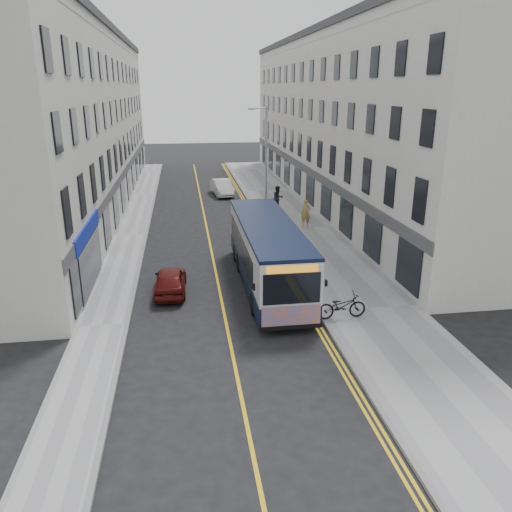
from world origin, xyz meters
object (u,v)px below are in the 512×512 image
object	(u,v)px
city_bus	(268,252)
car_white	(222,187)
streetlamp	(265,161)
pedestrian_far	(278,198)
car_maroon	(170,280)
pedestrian_near	(306,213)
bicycle	(342,306)

from	to	relation	value
city_bus	car_white	bearing A→B (deg)	91.00
streetlamp	pedestrian_far	world-z (taller)	streetlamp
pedestrian_far	car_maroon	xyz separation A→B (m)	(-8.02, -15.13, -0.46)
pedestrian_far	pedestrian_near	bearing A→B (deg)	-104.29
car_white	car_maroon	bearing A→B (deg)	-108.13
bicycle	car_white	distance (m)	26.41
streetlamp	bicycle	distance (m)	16.44
pedestrian_far	car_white	world-z (taller)	pedestrian_far
streetlamp	car_maroon	world-z (taller)	streetlamp
pedestrian_near	car_white	bearing A→B (deg)	117.65
pedestrian_near	streetlamp	bearing A→B (deg)	151.92
bicycle	car_maroon	xyz separation A→B (m)	(-7.02, 4.07, -0.04)
city_bus	pedestrian_near	bearing A→B (deg)	66.34
streetlamp	car_white	xyz separation A→B (m)	(-2.18, 10.26, -3.68)
bicycle	streetlamp	bearing A→B (deg)	0.04
streetlamp	car_white	distance (m)	11.12
streetlamp	pedestrian_near	world-z (taller)	streetlamp
city_bus	pedestrian_near	size ratio (longest dim) A/B	5.82
pedestrian_far	car_maroon	size ratio (longest dim) A/B	0.53
city_bus	bicycle	distance (m)	5.04
city_bus	pedestrian_far	bearing A→B (deg)	77.28
streetlamp	pedestrian_far	xyz separation A→B (m)	(1.56, 3.20, -3.30)
pedestrian_far	car_maroon	bearing A→B (deg)	-143.64
streetlamp	city_bus	world-z (taller)	streetlamp
bicycle	pedestrian_near	xyz separation A→B (m)	(2.00, 14.27, 0.39)
city_bus	bicycle	size ratio (longest dim) A/B	5.24
city_bus	bicycle	xyz separation A→B (m)	(2.36, -4.33, -1.06)
car_white	car_maroon	world-z (taller)	car_white
bicycle	pedestrian_far	xyz separation A→B (m)	(1.00, 19.21, 0.42)
city_bus	car_white	xyz separation A→B (m)	(-0.38, 21.94, -1.02)
pedestrian_near	car_maroon	size ratio (longest dim) A/B	0.51
city_bus	pedestrian_far	world-z (taller)	city_bus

